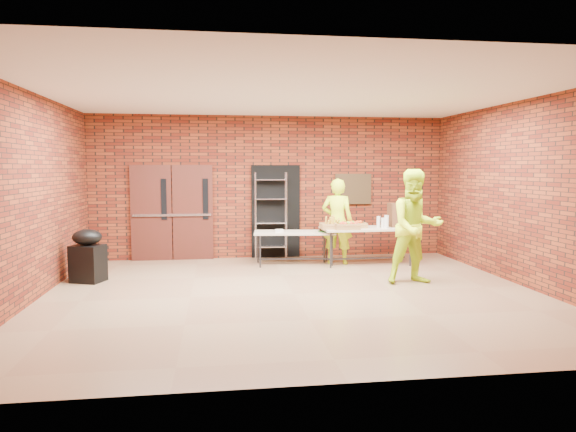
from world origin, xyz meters
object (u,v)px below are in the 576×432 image
object	(u,v)px
wire_rack	(271,216)
table_left	(295,234)
volunteer_woman	(337,221)
covered_grill	(88,256)
volunteer_man	(416,227)
table_right	(367,231)
coffee_dispenser	(398,215)

from	to	relation	value
wire_rack	table_left	xyz separation A→B (m)	(0.42, -0.78, -0.33)
wire_rack	volunteer_woman	size ratio (longest dim) A/B	1.07
wire_rack	covered_grill	distance (m)	4.02
volunteer_woman	volunteer_man	size ratio (longest dim) A/B	0.90
table_right	volunteer_woman	xyz separation A→B (m)	(-0.61, 0.16, 0.19)
table_right	coffee_dispenser	xyz separation A→B (m)	(0.71, 0.09, 0.32)
wire_rack	covered_grill	world-z (taller)	wire_rack
volunteer_woman	table_left	bearing A→B (deg)	19.36
volunteer_man	covered_grill	bearing A→B (deg)	169.84
table_right	volunteer_woman	bearing A→B (deg)	163.59
coffee_dispenser	volunteer_man	size ratio (longest dim) A/B	0.25
table_left	table_right	size ratio (longest dim) A/B	0.91
wire_rack	covered_grill	bearing A→B (deg)	-146.80
volunteer_woman	volunteer_man	xyz separation A→B (m)	(0.93, -2.02, 0.10)
wire_rack	volunteer_man	world-z (taller)	volunteer_man
table_left	table_right	world-z (taller)	table_right
coffee_dispenser	wire_rack	bearing A→B (deg)	161.44
wire_rack	coffee_dispenser	bearing A→B (deg)	-14.32
table_right	volunteer_man	distance (m)	1.91
covered_grill	volunteer_man	distance (m)	5.85
wire_rack	volunteer_woman	world-z (taller)	wire_rack
table_right	wire_rack	bearing A→B (deg)	151.52
covered_grill	volunteer_man	xyz separation A→B (m)	(5.76, -0.91, 0.53)
wire_rack	coffee_dispenser	size ratio (longest dim) A/B	3.86
table_left	covered_grill	xyz separation A→B (m)	(-3.91, -1.16, -0.16)
wire_rack	volunteer_man	bearing A→B (deg)	-47.22
table_left	covered_grill	size ratio (longest dim) A/B	1.85
table_left	volunteer_woman	xyz separation A→B (m)	(0.91, -0.04, 0.27)
table_left	volunteer_woman	world-z (taller)	volunteer_woman
table_left	coffee_dispenser	size ratio (longest dim) A/B	3.51
wire_rack	covered_grill	size ratio (longest dim) A/B	2.04
coffee_dispenser	table_right	bearing A→B (deg)	-172.78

